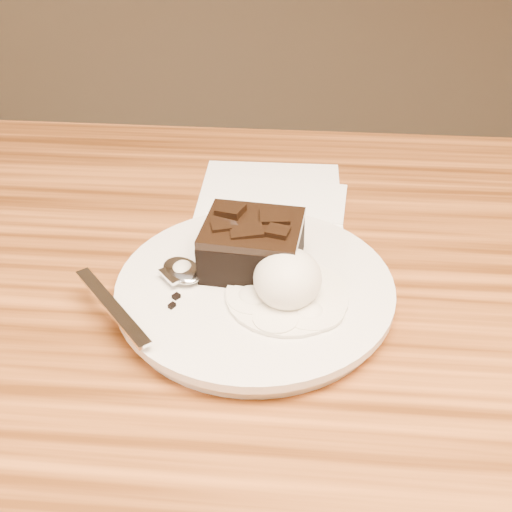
# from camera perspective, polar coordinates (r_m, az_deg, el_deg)

# --- Properties ---
(plate) EXTENTS (0.24, 0.24, 0.02)m
(plate) POSITION_cam_1_polar(r_m,az_deg,el_deg) (0.53, -0.09, -3.28)
(plate) COLOR white
(plate) RESTS_ON dining_table
(brownie) EXTENTS (0.09, 0.08, 0.04)m
(brownie) POSITION_cam_1_polar(r_m,az_deg,el_deg) (0.53, -0.32, 0.71)
(brownie) COLOR black
(brownie) RESTS_ON plate
(ice_cream_scoop) EXTENTS (0.06, 0.06, 0.05)m
(ice_cream_scoop) POSITION_cam_1_polar(r_m,az_deg,el_deg) (0.50, 2.94, -2.11)
(ice_cream_scoop) COLOR white
(ice_cream_scoop) RESTS_ON plate
(melt_puddle) EXTENTS (0.10, 0.10, 0.00)m
(melt_puddle) POSITION_cam_1_polar(r_m,az_deg,el_deg) (0.51, 2.88, -3.70)
(melt_puddle) COLOR silver
(melt_puddle) RESTS_ON plate
(spoon) EXTENTS (0.14, 0.15, 0.01)m
(spoon) POSITION_cam_1_polar(r_m,az_deg,el_deg) (0.53, -6.84, -1.47)
(spoon) COLOR silver
(spoon) RESTS_ON plate
(napkin) EXTENTS (0.16, 0.16, 0.01)m
(napkin) POSITION_cam_1_polar(r_m,az_deg,el_deg) (0.68, 1.30, 5.69)
(napkin) COLOR white
(napkin) RESTS_ON dining_table
(crumb_a) EXTENTS (0.01, 0.01, 0.00)m
(crumb_a) POSITION_cam_1_polar(r_m,az_deg,el_deg) (0.51, -7.41, -3.74)
(crumb_a) COLOR black
(crumb_a) RESTS_ON plate
(crumb_b) EXTENTS (0.01, 0.01, 0.00)m
(crumb_b) POSITION_cam_1_polar(r_m,az_deg,el_deg) (0.50, 6.30, -4.59)
(crumb_b) COLOR black
(crumb_b) RESTS_ON plate
(crumb_c) EXTENTS (0.01, 0.01, 0.00)m
(crumb_c) POSITION_cam_1_polar(r_m,az_deg,el_deg) (0.50, -7.81, -4.59)
(crumb_c) COLOR black
(crumb_c) RESTS_ON plate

